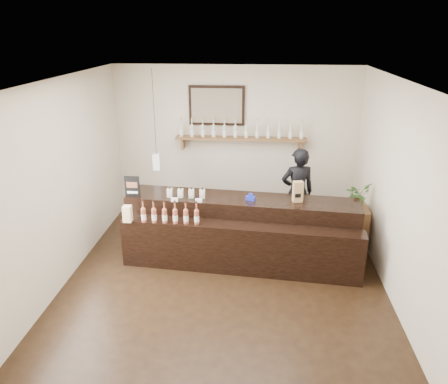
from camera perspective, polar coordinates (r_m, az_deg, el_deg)
ground at (r=6.45m, az=0.08°, el=-11.21°), size 5.00×5.00×0.00m
room_shell at (r=5.73m, az=0.09°, el=3.39°), size 5.00×5.00×5.00m
back_wall_decor at (r=8.03m, az=0.44°, el=8.81°), size 2.66×0.96×1.69m
counter at (r=6.71m, az=2.13°, el=-5.34°), size 3.57×1.25×1.15m
promo_sign at (r=6.77m, az=-11.90°, el=0.72°), size 0.23×0.02×0.32m
paper_bag at (r=6.52m, az=9.62°, el=0.05°), size 0.16×0.13×0.31m
tape_dispenser at (r=6.52m, az=3.48°, el=-0.73°), size 0.15×0.09×0.12m
side_cabinet at (r=7.35m, az=16.58°, el=-4.64°), size 0.39×0.53×0.75m
potted_plant at (r=7.13m, az=17.05°, el=-0.40°), size 0.50×0.49×0.42m
shopkeeper at (r=7.48m, az=9.58°, el=0.65°), size 0.72×0.56×1.76m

